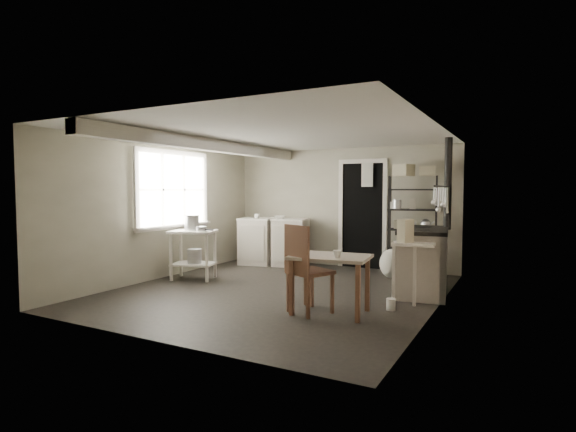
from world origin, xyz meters
The scene contains 31 objects.
floor centered at (0.00, 0.00, 0.00)m, with size 5.00×5.00×0.00m, color black.
ceiling centered at (0.00, 0.00, 2.30)m, with size 5.00×5.00×0.00m, color beige.
wall_back centered at (0.00, 2.50, 1.15)m, with size 4.50×0.02×2.30m, color #B2AE98.
wall_front centered at (0.00, -2.50, 1.15)m, with size 4.50×0.02×2.30m, color #B2AE98.
wall_left centered at (-2.25, 0.00, 1.15)m, with size 0.02×5.00×2.30m, color #B2AE98.
wall_right centered at (2.25, 0.00, 1.15)m, with size 0.02×5.00×2.30m, color #B2AE98.
window centered at (-2.22, 0.20, 1.50)m, with size 0.12×1.76×1.28m, color white, non-canonical shape.
doorway centered at (0.45, 2.47, 1.00)m, with size 0.96×0.10×2.08m, color white, non-canonical shape.
ceiling_beam centered at (-1.20, 0.00, 2.20)m, with size 0.18×5.00×0.18m, color white, non-canonical shape.
wallpaper_panel centered at (2.24, 0.00, 1.15)m, with size 0.01×5.00×2.30m, color beige, non-canonical shape.
utensil_rail centered at (2.19, 0.60, 1.55)m, with size 0.06×1.20×0.44m, color #BCBCBF, non-canonical shape.
prep_table centered at (-1.69, 0.10, 0.40)m, with size 0.72×0.51×0.82m, color white, non-canonical shape.
stockpot centered at (-1.76, 0.15, 0.94)m, with size 0.25×0.25×0.27m, color #BCBCBF.
saucepan centered at (-1.49, 0.06, 0.85)m, with size 0.17×0.17×0.10m, color #BCBCBF.
bucket centered at (-1.65, 0.07, 0.39)m, with size 0.24×0.24×0.26m, color #BCBCBF.
base_cabinets centered at (-1.23, 1.98, 0.46)m, with size 1.41×0.61×0.93m, color beige, non-canonical shape.
mixing_bowl centered at (-1.09, 1.98, 0.96)m, with size 0.30×0.30×0.07m, color white.
counter_cup centered at (-1.52, 1.84, 0.97)m, with size 0.12×0.12×0.09m, color white.
shelf_rack centered at (1.47, 2.14, 0.95)m, with size 0.82×0.32×1.74m, color black, non-canonical shape.
shelf_jar centered at (1.12, 2.15, 1.36)m, with size 0.08×0.08×0.18m, color white.
storage_box_a centered at (1.30, 2.15, 2.01)m, with size 0.29×0.26×0.20m, color beige.
storage_box_b centered at (1.71, 2.13, 1.99)m, with size 0.25×0.24×0.16m, color beige.
stove centered at (1.92, 0.85, 0.44)m, with size 0.66×1.20×0.94m, color beige, non-canonical shape.
stovepipe centered at (2.17, 1.29, 1.59)m, with size 0.12×0.12×1.52m, color black, non-canonical shape.
side_ledge centered at (1.95, 0.08, 0.43)m, with size 0.54×0.29×0.82m, color white, non-canonical shape.
oats_box centered at (1.85, 0.07, 1.01)m, with size 0.12×0.20×0.30m, color beige.
work_table centered at (1.14, -0.74, 0.38)m, with size 0.93×0.65×0.71m, color #C1B3A4, non-canonical shape.
table_cup centered at (1.28, -0.88, 0.80)m, with size 0.10×0.10×0.09m, color white.
chair centered at (0.91, -0.83, 0.48)m, with size 0.45×0.47×1.09m, color brown, non-canonical shape.
flour_sack centered at (1.23, 1.73, 0.24)m, with size 0.41×0.35×0.50m, color silver.
floor_crock centered at (1.76, -0.25, 0.07)m, with size 0.12×0.12×0.15m, color white.
Camera 1 is at (3.23, -5.74, 1.51)m, focal length 28.00 mm.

